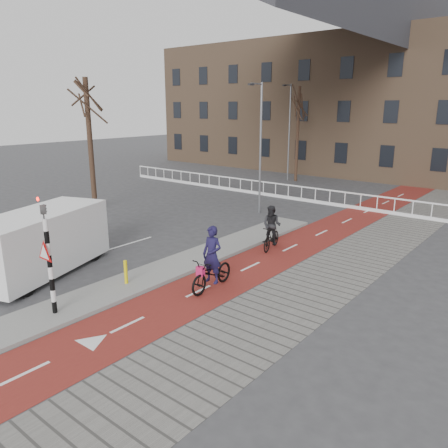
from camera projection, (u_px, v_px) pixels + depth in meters
The scene contains 15 objects.
ground at pixel (122, 299), 14.11m from camera, with size 120.00×120.00×0.00m, color #38383A.
bike_lane at pixel (312, 238), 20.69m from camera, with size 2.50×60.00×0.01m, color maroon.
sidewalk at pixel (370, 249), 18.99m from camera, with size 3.00×60.00×0.01m, color slate.
curb_island at pixel (191, 260), 17.51m from camera, with size 1.80×16.00×0.12m, color gray.
traffic_signal at pixel (48, 253), 12.43m from camera, with size 0.80×0.80×3.68m.
bollard at pixel (126, 272), 14.96m from camera, with size 0.12×0.12×0.83m, color yellow.
cyclist_near at pixel (212, 268), 14.71m from camera, with size 0.91×2.20×2.20m.
cyclist_far at pixel (272, 232), 18.79m from camera, with size 0.94×1.86×1.93m.
van at pixel (40, 242), 16.00m from camera, with size 3.86×5.83×2.33m.
railing at pixel (275, 193), 29.81m from camera, with size 28.00×0.10×0.99m.
townhouse_row at pixel (391, 85), 37.88m from camera, with size 46.00×10.00×15.90m.
tree_left at pixel (90, 146), 25.31m from camera, with size 0.30×0.30×7.61m, color black.
tree_mid at pixel (297, 135), 35.36m from camera, with size 0.25×0.25×7.55m, color black.
streetlight_near at pixel (260, 150), 24.49m from camera, with size 0.12×0.12×7.28m, color slate.
streetlight_left at pixel (289, 133), 35.71m from camera, with size 0.12×0.12×7.74m, color slate.
Camera 1 is at (10.72, -8.01, 6.04)m, focal length 35.00 mm.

